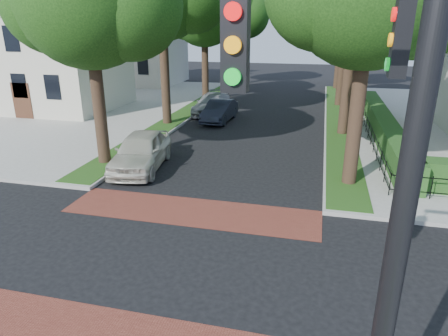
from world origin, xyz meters
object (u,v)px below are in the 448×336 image
at_px(parked_car_middle, 220,111).
at_px(parked_car_rear, 212,104).
at_px(traffic_signal, 385,171).
at_px(parked_car_front, 141,151).

relative_size(parked_car_middle, parked_car_rear, 0.87).
xyz_separation_m(parked_car_middle, parked_car_rear, (-1.14, 2.27, 0.01)).
bearing_deg(parked_car_rear, traffic_signal, -69.11).
height_order(parked_car_front, parked_car_middle, parked_car_front).
bearing_deg(traffic_signal, parked_car_rear, 109.80).
relative_size(traffic_signal, parked_car_rear, 1.61).
bearing_deg(parked_car_rear, parked_car_front, -88.91).
bearing_deg(parked_car_front, parked_car_rear, 81.79).
xyz_separation_m(traffic_signal, parked_car_front, (-8.49, 11.36, -3.87)).
distance_m(traffic_signal, parked_car_middle, 22.89).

